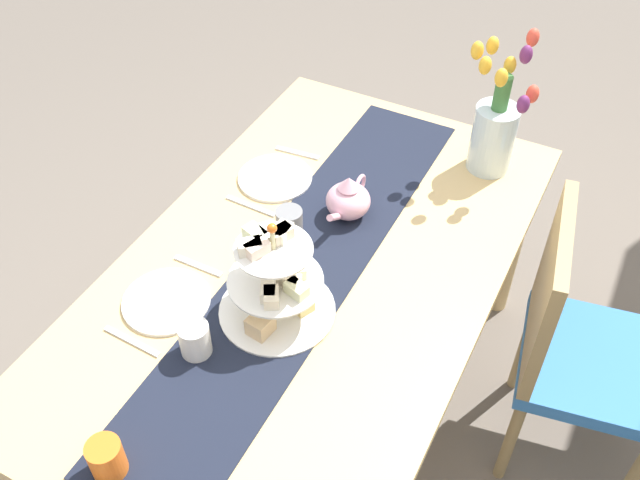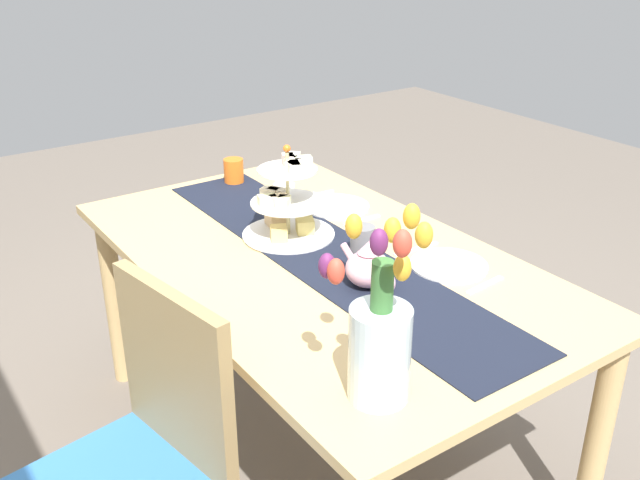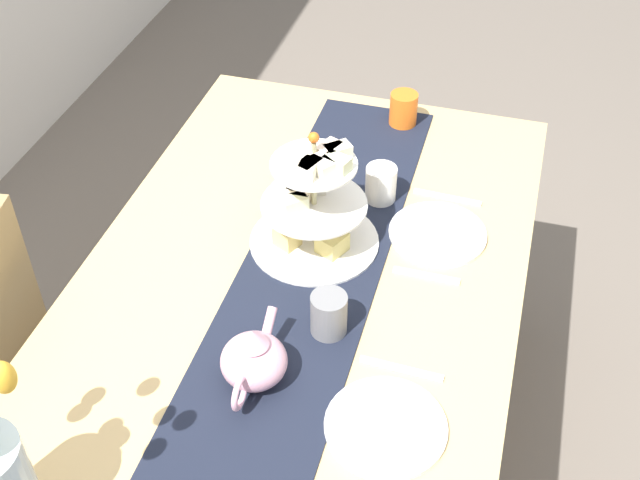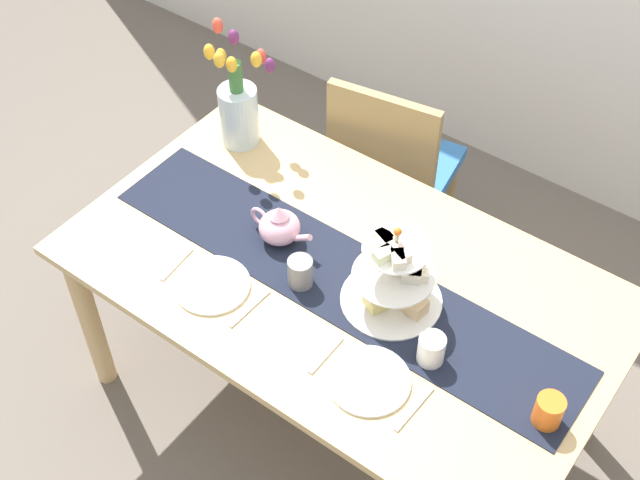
{
  "view_description": "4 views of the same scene",
  "coord_description": "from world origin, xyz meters",
  "px_view_note": "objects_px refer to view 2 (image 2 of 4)",
  "views": [
    {
      "loc": [
        1.19,
        0.65,
        2.16
      ],
      "look_at": [
        -0.01,
        0.03,
        0.84
      ],
      "focal_mm": 40.47,
      "sensor_mm": 36.0,
      "label": 1
    },
    {
      "loc": [
        -1.63,
        1.13,
        1.69
      ],
      "look_at": [
        0.02,
        -0.02,
        0.77
      ],
      "focal_mm": 40.32,
      "sensor_mm": 36.0,
      "label": 2
    },
    {
      "loc": [
        -1.19,
        -0.4,
        2.0
      ],
      "look_at": [
        0.09,
        -0.04,
        0.83
      ],
      "focal_mm": 46.16,
      "sensor_mm": 36.0,
      "label": 3
    },
    {
      "loc": [
        0.95,
        -1.39,
        2.68
      ],
      "look_at": [
        -0.08,
        0.0,
        0.82
      ],
      "focal_mm": 47.82,
      "sensor_mm": 36.0,
      "label": 4
    }
  ],
  "objects_px": {
    "dinner_plate_left": "(449,266)",
    "dinner_plate_right": "(337,207)",
    "fork_left": "(485,285)",
    "knife_left": "(416,249)",
    "knife_right": "(314,195)",
    "mug_white_text": "(284,197)",
    "tulip_vase": "(380,336)",
    "dining_table": "(320,283)",
    "teapot": "(369,267)",
    "chair_left": "(140,456)",
    "mug_grey": "(363,241)",
    "mug_orange": "(234,171)",
    "fork_right": "(362,220)",
    "tiered_cake_stand": "(287,204)"
  },
  "relations": [
    {
      "from": "tulip_vase",
      "to": "fork_right",
      "type": "relative_size",
      "value": 2.93
    },
    {
      "from": "fork_left",
      "to": "dinner_plate_right",
      "type": "xyz_separation_m",
      "value": [
        0.71,
        0.0,
        0.0
      ]
    },
    {
      "from": "teapot",
      "to": "knife_right",
      "type": "xyz_separation_m",
      "value": [
        0.67,
        -0.27,
        -0.06
      ]
    },
    {
      "from": "chair_left",
      "to": "teapot",
      "type": "distance_m",
      "value": 0.77
    },
    {
      "from": "chair_left",
      "to": "dinner_plate_right",
      "type": "distance_m",
      "value": 1.15
    },
    {
      "from": "knife_right",
      "to": "mug_white_text",
      "type": "distance_m",
      "value": 0.17
    },
    {
      "from": "dinner_plate_left",
      "to": "dining_table",
      "type": "bearing_deg",
      "value": 43.77
    },
    {
      "from": "mug_white_text",
      "to": "dinner_plate_right",
      "type": "bearing_deg",
      "value": -120.61
    },
    {
      "from": "mug_grey",
      "to": "knife_left",
      "type": "bearing_deg",
      "value": -109.76
    },
    {
      "from": "teapot",
      "to": "fork_left",
      "type": "bearing_deg",
      "value": -124.71
    },
    {
      "from": "dinner_plate_left",
      "to": "chair_left",
      "type": "bearing_deg",
      "value": 89.51
    },
    {
      "from": "dining_table",
      "to": "knife_right",
      "type": "xyz_separation_m",
      "value": [
        0.43,
        -0.27,
        0.1
      ]
    },
    {
      "from": "chair_left",
      "to": "mug_orange",
      "type": "distance_m",
      "value": 1.31
    },
    {
      "from": "teapot",
      "to": "tulip_vase",
      "type": "distance_m",
      "value": 0.51
    },
    {
      "from": "fork_left",
      "to": "knife_left",
      "type": "relative_size",
      "value": 0.88
    },
    {
      "from": "fork_left",
      "to": "dinner_plate_left",
      "type": "bearing_deg",
      "value": 0.0
    },
    {
      "from": "dinner_plate_right",
      "to": "fork_left",
      "type": "bearing_deg",
      "value": 180.0
    },
    {
      "from": "teapot",
      "to": "chair_left",
      "type": "bearing_deg",
      "value": 92.75
    },
    {
      "from": "dinner_plate_left",
      "to": "dinner_plate_right",
      "type": "relative_size",
      "value": 1.0
    },
    {
      "from": "chair_left",
      "to": "knife_left",
      "type": "bearing_deg",
      "value": -82.1
    },
    {
      "from": "teapot",
      "to": "mug_orange",
      "type": "distance_m",
      "value": 0.97
    },
    {
      "from": "teapot",
      "to": "mug_grey",
      "type": "relative_size",
      "value": 2.51
    },
    {
      "from": "fork_left",
      "to": "dinner_plate_right",
      "type": "distance_m",
      "value": 0.71
    },
    {
      "from": "tiered_cake_stand",
      "to": "teapot",
      "type": "height_order",
      "value": "tiered_cake_stand"
    },
    {
      "from": "mug_orange",
      "to": "knife_left",
      "type": "bearing_deg",
      "value": -168.55
    },
    {
      "from": "mug_orange",
      "to": "tulip_vase",
      "type": "bearing_deg",
      "value": 164.06
    },
    {
      "from": "tiered_cake_stand",
      "to": "dinner_plate_right",
      "type": "height_order",
      "value": "tiered_cake_stand"
    },
    {
      "from": "chair_left",
      "to": "dinner_plate_left",
      "type": "xyz_separation_m",
      "value": [
        -0.01,
        -0.98,
        0.23
      ]
    },
    {
      "from": "dinner_plate_right",
      "to": "fork_right",
      "type": "relative_size",
      "value": 1.53
    },
    {
      "from": "mug_grey",
      "to": "mug_orange",
      "type": "distance_m",
      "value": 0.8
    },
    {
      "from": "tulip_vase",
      "to": "knife_right",
      "type": "height_order",
      "value": "tulip_vase"
    },
    {
      "from": "chair_left",
      "to": "fork_right",
      "type": "bearing_deg",
      "value": -67.29
    },
    {
      "from": "teapot",
      "to": "knife_right",
      "type": "relative_size",
      "value": 1.4
    },
    {
      "from": "dinner_plate_right",
      "to": "mug_white_text",
      "type": "height_order",
      "value": "mug_white_text"
    },
    {
      "from": "dining_table",
      "to": "fork_right",
      "type": "relative_size",
      "value": 11.14
    },
    {
      "from": "tulip_vase",
      "to": "dining_table",
      "type": "bearing_deg",
      "value": -24.47
    },
    {
      "from": "dining_table",
      "to": "mug_grey",
      "type": "bearing_deg",
      "value": -126.69
    },
    {
      "from": "knife_left",
      "to": "fork_right",
      "type": "bearing_deg",
      "value": 0.0
    },
    {
      "from": "knife_right",
      "to": "mug_white_text",
      "type": "height_order",
      "value": "mug_white_text"
    },
    {
      "from": "fork_left",
      "to": "dinner_plate_right",
      "type": "relative_size",
      "value": 0.65
    },
    {
      "from": "dinner_plate_left",
      "to": "fork_left",
      "type": "bearing_deg",
      "value": 180.0
    },
    {
      "from": "dining_table",
      "to": "tiered_cake_stand",
      "type": "relative_size",
      "value": 5.5
    },
    {
      "from": "knife_right",
      "to": "mug_white_text",
      "type": "relative_size",
      "value": 1.79
    },
    {
      "from": "tiered_cake_stand",
      "to": "knife_left",
      "type": "distance_m",
      "value": 0.43
    },
    {
      "from": "dining_table",
      "to": "chair_left",
      "type": "relative_size",
      "value": 1.84
    },
    {
      "from": "mug_grey",
      "to": "mug_orange",
      "type": "height_order",
      "value": "mug_grey"
    },
    {
      "from": "tulip_vase",
      "to": "dinner_plate_left",
      "type": "xyz_separation_m",
      "value": [
        0.36,
        -0.56,
        -0.15
      ]
    },
    {
      "from": "knife_left",
      "to": "dinner_plate_right",
      "type": "bearing_deg",
      "value": 0.0
    },
    {
      "from": "fork_right",
      "to": "knife_right",
      "type": "xyz_separation_m",
      "value": [
        0.29,
        0.0,
        0.0
      ]
    },
    {
      "from": "dining_table",
      "to": "mug_white_text",
      "type": "relative_size",
      "value": 17.59
    }
  ]
}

